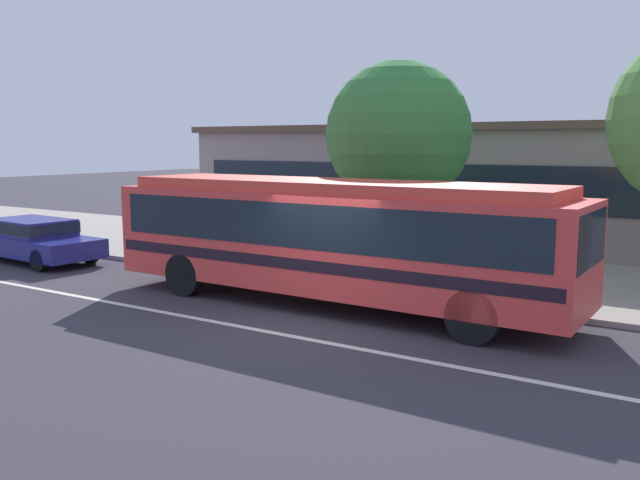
# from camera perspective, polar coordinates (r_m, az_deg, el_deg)

# --- Properties ---
(ground_plane) EXTENTS (120.00, 120.00, 0.00)m
(ground_plane) POSITION_cam_1_polar(r_m,az_deg,el_deg) (13.30, -0.74, -7.29)
(ground_plane) COLOR #36333C
(sidewalk_slab) EXTENTS (60.00, 8.00, 0.12)m
(sidewalk_slab) POSITION_cam_1_polar(r_m,az_deg,el_deg) (19.42, 10.78, -2.31)
(sidewalk_slab) COLOR #9E958C
(sidewalk_slab) RESTS_ON ground_plane
(lane_stripe_center) EXTENTS (56.00, 0.16, 0.01)m
(lane_stripe_center) POSITION_cam_1_polar(r_m,az_deg,el_deg) (12.66, -2.75, -8.08)
(lane_stripe_center) COLOR silver
(lane_stripe_center) RESTS_ON ground_plane
(transit_bus) EXTENTS (10.73, 2.64, 2.75)m
(transit_bus) POSITION_cam_1_polar(r_m,az_deg,el_deg) (14.66, 1.18, 0.57)
(transit_bus) COLOR #DF3D39
(transit_bus) RESTS_ON ground_plane
(sedan_behind_bus) EXTENTS (4.64, 2.13, 1.29)m
(sedan_behind_bus) POSITION_cam_1_polar(r_m,az_deg,el_deg) (22.04, -23.06, 0.17)
(sedan_behind_bus) COLOR navy
(sedan_behind_bus) RESTS_ON ground_plane
(pedestrian_waiting_near_sign) EXTENTS (0.41, 0.41, 1.62)m
(pedestrian_waiting_near_sign) POSITION_cam_1_polar(r_m,az_deg,el_deg) (14.98, 17.23, -1.74)
(pedestrian_waiting_near_sign) COLOR navy
(pedestrian_waiting_near_sign) RESTS_ON sidewalk_slab
(bus_stop_sign) EXTENTS (0.10, 0.44, 2.56)m
(bus_stop_sign) POSITION_cam_1_polar(r_m,az_deg,el_deg) (14.67, 19.16, 0.71)
(bus_stop_sign) COLOR gray
(bus_stop_sign) RESTS_ON sidewalk_slab
(street_tree_near_stop) EXTENTS (3.89, 3.89, 5.61)m
(street_tree_near_stop) POSITION_cam_1_polar(r_m,az_deg,el_deg) (18.28, 6.66, 8.83)
(street_tree_near_stop) COLOR brown
(street_tree_near_stop) RESTS_ON sidewalk_slab
(station_building) EXTENTS (20.31, 6.47, 4.20)m
(station_building) POSITION_cam_1_polar(r_m,az_deg,el_deg) (25.16, 11.79, 4.74)
(station_building) COLOR gray
(station_building) RESTS_ON ground_plane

